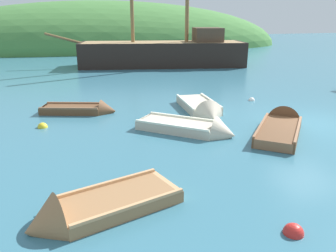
{
  "coord_description": "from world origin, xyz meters",
  "views": [
    {
      "loc": [
        -8.98,
        -10.1,
        3.93
      ],
      "look_at": [
        -5.48,
        1.02,
        0.12
      ],
      "focal_mm": 36.01,
      "sensor_mm": 36.0,
      "label": 1
    }
  ],
  "objects_px": {
    "rowboat_far": "(90,212)",
    "buoy_red": "(293,233)",
    "buoy_white": "(252,100)",
    "sailing_ship": "(164,57)",
    "rowboat_center": "(84,111)",
    "rowboat_outer_left": "(281,128)",
    "rowboat_portside": "(202,110)",
    "rowboat_near_dock": "(194,130)",
    "buoy_yellow": "(43,127)"
  },
  "relations": [
    {
      "from": "rowboat_center",
      "to": "rowboat_far",
      "type": "relative_size",
      "value": 0.96
    },
    {
      "from": "sailing_ship",
      "to": "buoy_white",
      "type": "bearing_deg",
      "value": 105.14
    },
    {
      "from": "buoy_white",
      "to": "buoy_yellow",
      "type": "height_order",
      "value": "buoy_yellow"
    },
    {
      "from": "rowboat_near_dock",
      "to": "rowboat_outer_left",
      "type": "height_order",
      "value": "rowboat_outer_left"
    },
    {
      "from": "buoy_yellow",
      "to": "rowboat_center",
      "type": "bearing_deg",
      "value": 44.35
    },
    {
      "from": "rowboat_far",
      "to": "buoy_yellow",
      "type": "height_order",
      "value": "rowboat_far"
    },
    {
      "from": "rowboat_portside",
      "to": "rowboat_near_dock",
      "type": "relative_size",
      "value": 1.04
    },
    {
      "from": "rowboat_outer_left",
      "to": "buoy_yellow",
      "type": "distance_m",
      "value": 8.75
    },
    {
      "from": "sailing_ship",
      "to": "buoy_white",
      "type": "relative_size",
      "value": 51.84
    },
    {
      "from": "sailing_ship",
      "to": "rowboat_outer_left",
      "type": "xyz_separation_m",
      "value": [
        -0.8,
        -17.13,
        -0.67
      ]
    },
    {
      "from": "buoy_yellow",
      "to": "rowboat_portside",
      "type": "bearing_deg",
      "value": 1.21
    },
    {
      "from": "sailing_ship",
      "to": "buoy_yellow",
      "type": "xyz_separation_m",
      "value": [
        -9.04,
        -14.18,
        -0.77
      ]
    },
    {
      "from": "rowboat_center",
      "to": "rowboat_far",
      "type": "xyz_separation_m",
      "value": [
        -0.47,
        -8.05,
        -0.01
      ]
    },
    {
      "from": "rowboat_center",
      "to": "buoy_yellow",
      "type": "relative_size",
      "value": 8.96
    },
    {
      "from": "sailing_ship",
      "to": "rowboat_far",
      "type": "height_order",
      "value": "sailing_ship"
    },
    {
      "from": "rowboat_outer_left",
      "to": "rowboat_far",
      "type": "height_order",
      "value": "rowboat_outer_left"
    },
    {
      "from": "rowboat_center",
      "to": "sailing_ship",
      "type": "bearing_deg",
      "value": 78.7
    },
    {
      "from": "rowboat_far",
      "to": "buoy_red",
      "type": "bearing_deg",
      "value": 138.04
    },
    {
      "from": "sailing_ship",
      "to": "rowboat_far",
      "type": "xyz_separation_m",
      "value": [
        -7.87,
        -20.64,
        -0.7
      ]
    },
    {
      "from": "sailing_ship",
      "to": "buoy_white",
      "type": "distance_m",
      "value": 12.85
    },
    {
      "from": "rowboat_far",
      "to": "rowboat_portside",
      "type": "bearing_deg",
      "value": -144.68
    },
    {
      "from": "sailing_ship",
      "to": "buoy_red",
      "type": "bearing_deg",
      "value": 91.81
    },
    {
      "from": "rowboat_near_dock",
      "to": "buoy_white",
      "type": "bearing_deg",
      "value": 81.33
    },
    {
      "from": "rowboat_far",
      "to": "sailing_ship",
      "type": "bearing_deg",
      "value": -126.67
    },
    {
      "from": "rowboat_portside",
      "to": "rowboat_center",
      "type": "height_order",
      "value": "rowboat_portside"
    },
    {
      "from": "rowboat_center",
      "to": "rowboat_outer_left",
      "type": "distance_m",
      "value": 8.02
    },
    {
      "from": "rowboat_far",
      "to": "buoy_yellow",
      "type": "bearing_deg",
      "value": -95.57
    },
    {
      "from": "sailing_ship",
      "to": "rowboat_outer_left",
      "type": "relative_size",
      "value": 4.36
    },
    {
      "from": "rowboat_center",
      "to": "rowboat_outer_left",
      "type": "xyz_separation_m",
      "value": [
        6.61,
        -4.54,
        0.02
      ]
    },
    {
      "from": "rowboat_near_dock",
      "to": "rowboat_outer_left",
      "type": "bearing_deg",
      "value": 29.28
    },
    {
      "from": "rowboat_far",
      "to": "buoy_red",
      "type": "relative_size",
      "value": 8.64
    },
    {
      "from": "rowboat_far",
      "to": "rowboat_center",
      "type": "bearing_deg",
      "value": -109.11
    },
    {
      "from": "rowboat_portside",
      "to": "buoy_white",
      "type": "xyz_separation_m",
      "value": [
        3.14,
        1.24,
        -0.1
      ]
    },
    {
      "from": "buoy_red",
      "to": "rowboat_far",
      "type": "bearing_deg",
      "value": 153.83
    },
    {
      "from": "buoy_white",
      "to": "buoy_red",
      "type": "distance_m",
      "value": 10.76
    },
    {
      "from": "buoy_white",
      "to": "rowboat_near_dock",
      "type": "bearing_deg",
      "value": -141.13
    },
    {
      "from": "rowboat_portside",
      "to": "rowboat_far",
      "type": "xyz_separation_m",
      "value": [
        -5.32,
        -6.59,
        -0.03
      ]
    },
    {
      "from": "rowboat_center",
      "to": "rowboat_far",
      "type": "bearing_deg",
      "value": -74.15
    },
    {
      "from": "buoy_white",
      "to": "buoy_yellow",
      "type": "distance_m",
      "value": 9.72
    },
    {
      "from": "sailing_ship",
      "to": "buoy_white",
      "type": "xyz_separation_m",
      "value": [
        0.58,
        -12.81,
        -0.77
      ]
    },
    {
      "from": "rowboat_near_dock",
      "to": "sailing_ship",
      "type": "bearing_deg",
      "value": 119.15
    },
    {
      "from": "rowboat_far",
      "to": "buoy_white",
      "type": "bearing_deg",
      "value": -153.0
    },
    {
      "from": "rowboat_outer_left",
      "to": "buoy_yellow",
      "type": "xyz_separation_m",
      "value": [
        -8.24,
        2.95,
        -0.11
      ]
    },
    {
      "from": "rowboat_center",
      "to": "buoy_white",
      "type": "height_order",
      "value": "rowboat_center"
    },
    {
      "from": "buoy_white",
      "to": "buoy_red",
      "type": "xyz_separation_m",
      "value": [
        -4.83,
        -9.61,
        0.0
      ]
    },
    {
      "from": "rowboat_portside",
      "to": "buoy_yellow",
      "type": "height_order",
      "value": "rowboat_portside"
    },
    {
      "from": "rowboat_portside",
      "to": "rowboat_near_dock",
      "type": "distance_m",
      "value": 2.71
    },
    {
      "from": "rowboat_portside",
      "to": "rowboat_far",
      "type": "height_order",
      "value": "rowboat_portside"
    },
    {
      "from": "buoy_white",
      "to": "buoy_yellow",
      "type": "relative_size",
      "value": 0.84
    },
    {
      "from": "buoy_yellow",
      "to": "rowboat_outer_left",
      "type": "bearing_deg",
      "value": -19.7
    }
  ]
}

